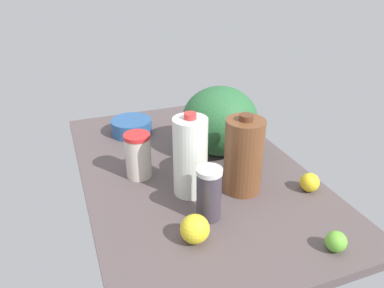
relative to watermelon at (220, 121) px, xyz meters
The scene contains 10 objects.
countertop 22.39cm from the watermelon, 121.50° to the left, with size 120.00×76.00×3.00cm, color #544747.
watermelon is the anchor object (origin of this frame).
shaker_bottle 41.69cm from the watermelon, 151.45° to the left, with size 7.38×7.38×16.32cm.
tumbler_cup 34.32cm from the watermelon, 101.36° to the left, with size 9.01×9.01×15.86cm.
mixing_bowl 40.89cm from the watermelon, 45.42° to the left, with size 17.21×17.21×6.35cm, color #2A558D.
chocolate_milk_jug 26.91cm from the watermelon, behind, with size 12.27×12.27×26.32cm.
milk_jug 29.96cm from the watermelon, 137.70° to the left, with size 10.76×10.76×27.46cm.
lime_loose 61.79cm from the watermelon, behind, with size 5.56×5.56×5.56cm, color #64B336.
lemon_by_jug 52.98cm from the watermelon, 148.58° to the left, with size 7.99×7.99×7.99cm, color yellow.
lemon_far_back 40.05cm from the watermelon, 155.38° to the right, with size 6.22×6.22×6.22cm, color yellow.
Camera 1 is at (-108.28, 40.85, 72.09)cm, focal length 35.00 mm.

